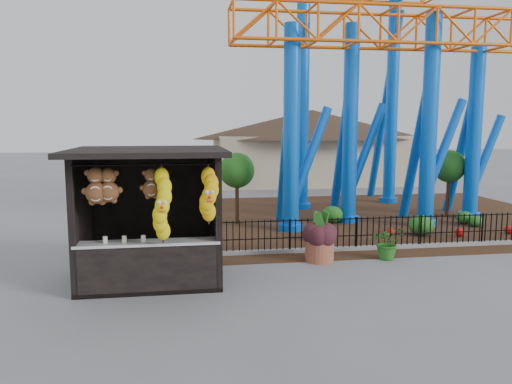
{
  "coord_description": "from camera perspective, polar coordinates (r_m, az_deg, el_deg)",
  "views": [
    {
      "loc": [
        -2.3,
        -10.67,
        3.66
      ],
      "look_at": [
        -0.42,
        1.5,
        2.0
      ],
      "focal_mm": 35.0,
      "sensor_mm": 36.0,
      "label": 1
    }
  ],
  "objects": [
    {
      "name": "planter_foliage",
      "position": [
        13.52,
        7.31,
        -3.93
      ],
      "size": [
        0.7,
        0.7,
        0.64
      ],
      "primitive_type": "ellipsoid",
      "color": "#35151C",
      "rests_on": "terracotta_planter"
    },
    {
      "name": "mulch_bed",
      "position": [
        20.04,
        9.7,
        -2.94
      ],
      "size": [
        18.0,
        12.0,
        0.02
      ],
      "primitive_type": "cube",
      "color": "#331E11",
      "rests_on": "ground"
    },
    {
      "name": "curb",
      "position": [
        15.47,
        15.59,
        -6.06
      ],
      "size": [
        18.0,
        0.18,
        0.12
      ],
      "primitive_type": "cube",
      "color": "gray",
      "rests_on": "ground"
    },
    {
      "name": "pavilion",
      "position": [
        31.77,
        6.39,
        6.56
      ],
      "size": [
        15.0,
        15.0,
        4.8
      ],
      "color": "#BFAD8C",
      "rests_on": "ground"
    },
    {
      "name": "terracotta_planter",
      "position": [
        13.66,
        7.26,
        -6.55
      ],
      "size": [
        0.94,
        0.94,
        0.63
      ],
      "primitive_type": "cylinder",
      "rotation": [
        0.0,
        0.0,
        0.25
      ],
      "color": "#9B5238",
      "rests_on": "ground"
    },
    {
      "name": "roller_coaster",
      "position": [
        20.49,
        12.98,
        15.29
      ],
      "size": [
        11.0,
        6.37,
        10.82
      ],
      "color": "blue",
      "rests_on": "ground"
    },
    {
      "name": "potted_plant",
      "position": [
        14.19,
        14.86,
        -5.57
      ],
      "size": [
        1.03,
        0.95,
        0.94
      ],
      "primitive_type": "imported",
      "rotation": [
        0.0,
        0.0,
        -0.29
      ],
      "color": "#2B5519",
      "rests_on": "ground"
    },
    {
      "name": "prize_booth",
      "position": [
        11.79,
        -12.06,
        -2.91
      ],
      "size": [
        3.5,
        3.4,
        3.12
      ],
      "color": "black",
      "rests_on": "ground"
    },
    {
      "name": "landscaping",
      "position": [
        18.07,
        15.23,
        -3.32
      ],
      "size": [
        7.25,
        3.45,
        0.67
      ],
      "color": "#205A1A",
      "rests_on": "mulch_bed"
    },
    {
      "name": "ground",
      "position": [
        11.51,
        3.25,
        -10.88
      ],
      "size": [
        120.0,
        120.0,
        0.0
      ],
      "primitive_type": "plane",
      "color": "slate",
      "rests_on": "ground"
    },
    {
      "name": "picket_fence",
      "position": [
        15.77,
        18.64,
        -4.29
      ],
      "size": [
        12.2,
        0.06,
        1.0
      ],
      "primitive_type": null,
      "color": "black",
      "rests_on": "ground"
    }
  ]
}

